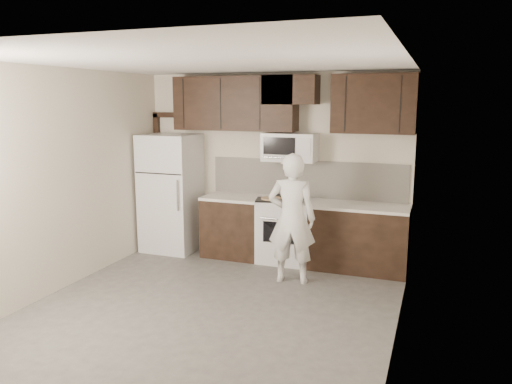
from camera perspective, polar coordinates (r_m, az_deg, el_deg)
The scene contains 14 objects.
floor at distance 5.76m, azimuth -5.23°, elevation -13.20°, with size 4.50×4.50×0.00m, color #4C4A48.
back_wall at distance 7.43m, azimuth 2.06°, elevation 3.04°, with size 4.00×4.00×0.00m, color beige.
ceiling at distance 5.30m, azimuth -5.73°, elevation 14.65°, with size 4.50×4.50×0.00m, color white.
counter_run at distance 7.15m, azimuth 5.84°, elevation -4.62°, with size 2.95×0.64×0.91m.
stove at distance 7.23m, azimuth 3.50°, elevation -4.38°, with size 0.76×0.66×0.94m.
backsplash at distance 7.31m, azimuth 5.75°, elevation 1.52°, with size 2.90×0.02×0.54m, color beige.
upper_cabinets at distance 7.14m, azimuth 3.27°, elevation 10.23°, with size 3.48×0.35×0.78m.
microwave at distance 7.13m, azimuth 3.88°, elevation 5.13°, with size 0.76×0.42×0.40m.
refrigerator at distance 7.81m, azimuth -9.68°, elevation -0.09°, with size 0.80×0.76×1.80m.
door_trim at distance 8.21m, azimuth -10.88°, elevation 2.84°, with size 0.50×0.08×2.12m.
saucepan at distance 6.92m, azimuth 4.64°, elevation -0.73°, with size 0.26×0.15×0.15m.
baking_tray at distance 7.05m, azimuth 1.75°, elevation -0.90°, with size 0.42×0.32×0.02m, color black.
pizza at distance 7.04m, azimuth 1.75°, elevation -0.73°, with size 0.29×0.29×0.02m, color #CBB388.
person at distance 6.33m, azimuth 4.11°, elevation -3.04°, with size 0.61×0.40×1.67m, color white.
Camera 1 is at (2.30, -4.76, 2.31)m, focal length 35.00 mm.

